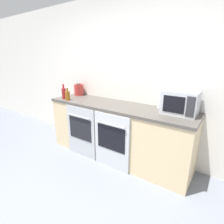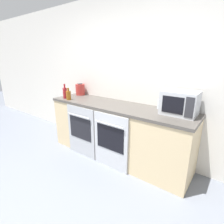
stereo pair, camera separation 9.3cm
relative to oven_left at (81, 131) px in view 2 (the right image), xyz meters
name	(u,v)px [view 2 (the right image)]	position (x,y,z in m)	size (l,w,h in m)	color
wall_back	(129,78)	(0.51, 0.66, 0.86)	(10.00, 0.06, 2.60)	silver
counter_back	(117,131)	(0.51, 0.33, 0.02)	(2.45, 0.64, 0.91)	#D1B789
oven_left	(81,131)	(0.00, 0.00, 0.00)	(0.60, 0.06, 0.87)	#A8AAAF
oven_right	(111,142)	(0.63, 0.00, 0.00)	(0.60, 0.06, 0.87)	#B7BABF
microwave	(180,103)	(1.43, 0.43, 0.63)	(0.44, 0.34, 0.31)	#B7BABF
bottle_red	(65,93)	(-0.52, 0.14, 0.58)	(0.08, 0.08, 0.26)	maroon
bottle_amber	(69,95)	(-0.38, 0.10, 0.56)	(0.08, 0.08, 0.21)	#8C5114
bottle_clear	(160,104)	(1.13, 0.53, 0.55)	(0.08, 0.08, 0.19)	silver
kettle	(80,89)	(-0.52, 0.52, 0.58)	(0.18, 0.18, 0.23)	#B2332D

